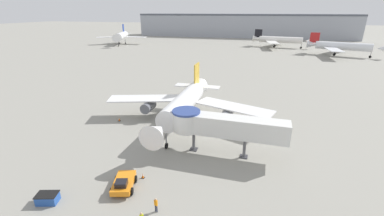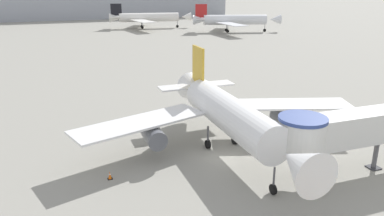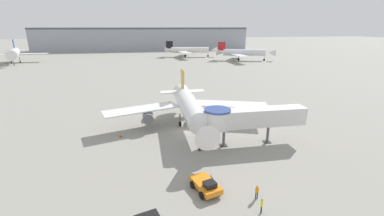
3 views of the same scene
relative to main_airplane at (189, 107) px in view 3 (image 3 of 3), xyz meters
name	(u,v)px [view 3 (image 3 of 3)]	position (x,y,z in m)	size (l,w,h in m)	color
ground_plane	(185,131)	(-1.14, -1.38, -4.12)	(800.00, 800.00, 0.00)	gray
main_airplane	(189,107)	(0.00, 0.00, 0.00)	(31.84, 25.72, 9.75)	white
jet_bridge	(248,118)	(7.85, -8.31, 0.43)	(16.45, 4.10, 6.23)	silver
pushback_tug_orange	(206,185)	(-1.48, -19.30, -3.35)	(3.35, 4.61, 1.65)	orange
traffic_cone_starboard_wing	(257,126)	(12.46, -2.16, -3.76)	(0.46, 0.46, 0.76)	black
traffic_cone_near_nose	(211,176)	(-0.23, -16.82, -3.80)	(0.40, 0.40, 0.67)	black
traffic_cone_port_wing	(120,135)	(-12.48, -1.73, -3.76)	(0.45, 0.45, 0.75)	black
ground_crew_marshaller	(257,191)	(3.69, -21.74, -3.13)	(0.36, 0.25, 1.72)	#1E2338
ground_crew_wing_walker	(262,205)	(3.18, -24.00, -3.09)	(0.36, 0.40, 1.79)	#1E2338
background_jet_red_tail	(243,52)	(46.63, 93.37, 0.28)	(32.05, 32.22, 9.98)	silver
background_jet_blue_tail	(14,53)	(-72.91, 103.61, 0.98)	(29.87, 27.14, 11.69)	white
background_jet_black_tail	(189,50)	(20.11, 116.43, 0.12)	(32.55, 32.71, 9.61)	white
terminal_building	(144,39)	(-6.21, 173.62, 4.57)	(164.61, 22.30, 17.36)	#999EA8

